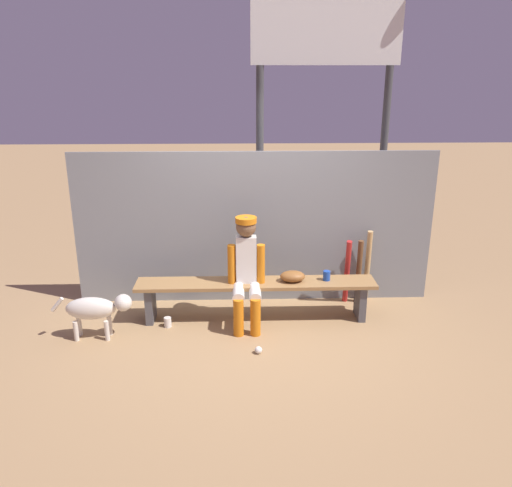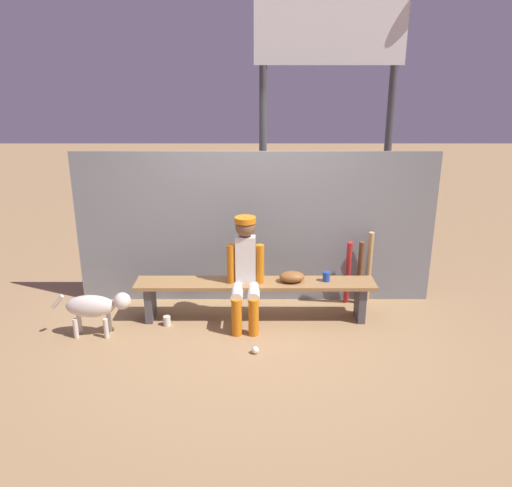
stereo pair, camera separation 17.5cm
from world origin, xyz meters
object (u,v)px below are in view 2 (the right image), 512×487
at_px(baseball, 256,350).
at_px(dog, 97,306).
at_px(cup_on_bench, 327,276).
at_px(baseball_glove, 293,277).
at_px(cup_on_ground, 168,321).
at_px(bat_aluminum_red, 349,273).
at_px(player_seated, 246,269).
at_px(bat_wood_dark, 361,273).
at_px(scoreboard, 334,75).
at_px(dugout_bench, 256,290).
at_px(bat_wood_tan, 370,267).

relative_size(baseball, dog, 0.09).
distance_m(cup_on_bench, dog, 2.51).
distance_m(baseball_glove, cup_on_ground, 1.47).
xyz_separation_m(bat_aluminum_red, cup_on_ground, (-2.08, -0.53, -0.36)).
height_order(player_seated, cup_on_bench, player_seated).
height_order(baseball_glove, cup_on_bench, baseball_glove).
relative_size(bat_aluminum_red, bat_wood_dark, 1.05).
bearing_deg(scoreboard, cup_on_bench, -97.35).
distance_m(cup_on_ground, dog, 0.78).
relative_size(bat_aluminum_red, scoreboard, 0.22).
height_order(baseball_glove, scoreboard, scoreboard).
height_order(baseball_glove, baseball, baseball_glove).
distance_m(dugout_bench, bat_aluminum_red, 1.16).
bearing_deg(baseball, dog, 167.28).
bearing_deg(cup_on_ground, player_seated, 3.90).
bearing_deg(dugout_bench, scoreboard, 57.58).
bearing_deg(bat_aluminum_red, player_seated, -158.78).
height_order(dugout_bench, baseball_glove, baseball_glove).
bearing_deg(dugout_bench, baseball_glove, 0.00).
relative_size(baseball_glove, cup_on_ground, 2.55).
height_order(baseball_glove, bat_wood_dark, bat_wood_dark).
bearing_deg(player_seated, baseball, -80.79).
distance_m(bat_aluminum_red, dog, 2.88).
relative_size(bat_wood_tan, baseball, 12.20).
bearing_deg(bat_wood_dark, baseball, -137.01).
height_order(bat_aluminum_red, scoreboard, scoreboard).
distance_m(baseball_glove, cup_on_bench, 0.39).
xyz_separation_m(baseball_glove, bat_aluminum_red, (0.69, 0.36, -0.10)).
xyz_separation_m(bat_wood_dark, baseball, (-1.25, -1.16, -0.36)).
relative_size(baseball_glove, scoreboard, 0.07).
bearing_deg(bat_aluminum_red, baseball_glove, -152.44).
bearing_deg(scoreboard, cup_on_ground, -138.76).
distance_m(baseball, cup_on_bench, 1.21).
height_order(bat_wood_tan, scoreboard, scoreboard).
bearing_deg(dog, bat_wood_tan, 15.49).
bearing_deg(bat_aluminum_red, cup_on_bench, -131.82).
relative_size(bat_wood_dark, baseball, 10.82).
height_order(player_seated, scoreboard, scoreboard).
bearing_deg(cup_on_bench, baseball, -135.28).
bearing_deg(scoreboard, baseball, -113.09).
relative_size(baseball_glove, bat_wood_dark, 0.35).
xyz_separation_m(dugout_bench, bat_wood_tan, (1.36, 0.46, 0.09)).
relative_size(player_seated, bat_wood_tan, 1.34).
bearing_deg(cup_on_bench, cup_on_ground, -173.96).
xyz_separation_m(dugout_bench, baseball, (-0.00, -0.77, -0.32)).
xyz_separation_m(baseball_glove, scoreboard, (0.58, 1.56, 2.12)).
distance_m(player_seated, scoreboard, 2.81).
distance_m(baseball, scoreboard, 3.63).
bearing_deg(baseball_glove, bat_aluminum_red, 27.56).
bearing_deg(bat_aluminum_red, bat_wood_tan, 19.79).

